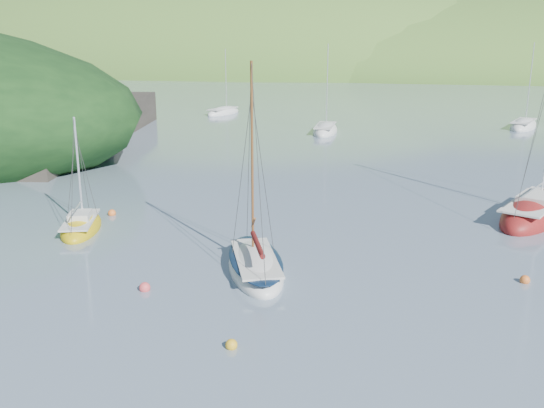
% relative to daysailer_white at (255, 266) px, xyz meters
% --- Properties ---
extents(ground, '(700.00, 700.00, 0.00)m').
position_rel_daysailer_white_xyz_m(ground, '(1.40, -5.27, -0.23)').
color(ground, slate).
rests_on(ground, ground).
extents(shoreline_hills, '(690.00, 135.00, 56.00)m').
position_rel_daysailer_white_xyz_m(shoreline_hills, '(-8.26, 167.15, -0.23)').
color(shoreline_hills, '#49772D').
rests_on(shoreline_hills, ground).
extents(daysailer_white, '(4.87, 7.18, 10.38)m').
position_rel_daysailer_white_xyz_m(daysailer_white, '(0.00, 0.00, 0.00)').
color(daysailer_white, white).
rests_on(daysailer_white, ground).
extents(sloop_red, '(6.60, 9.57, 13.45)m').
position_rel_daysailer_white_xyz_m(sloop_red, '(14.36, 12.21, 0.01)').
color(sloop_red, maroon).
rests_on(sloop_red, ground).
extents(sailboat_yellow, '(3.70, 5.65, 6.97)m').
position_rel_daysailer_white_xyz_m(sailboat_yellow, '(-11.27, 3.69, -0.06)').
color(sailboat_yellow, gold).
rests_on(sailboat_yellow, ground).
extents(distant_sloop_a, '(2.81, 7.42, 10.49)m').
position_rel_daysailer_white_xyz_m(distant_sloop_a, '(-2.80, 41.15, -0.05)').
color(distant_sloop_a, white).
rests_on(distant_sloop_a, ground).
extents(distant_sloop_b, '(4.91, 7.87, 10.59)m').
position_rel_daysailer_white_xyz_m(distant_sloop_b, '(19.37, 49.88, -0.05)').
color(distant_sloop_b, white).
rests_on(distant_sloop_b, ground).
extents(distant_sloop_c, '(4.19, 6.99, 9.42)m').
position_rel_daysailer_white_xyz_m(distant_sloop_c, '(-18.75, 53.67, -0.06)').
color(distant_sloop_c, white).
rests_on(distant_sloop_c, ground).
extents(mooring_buoys, '(23.60, 14.39, 0.50)m').
position_rel_daysailer_white_xyz_m(mooring_buoys, '(-1.31, -0.28, -0.11)').
color(mooring_buoys, yellow).
rests_on(mooring_buoys, ground).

